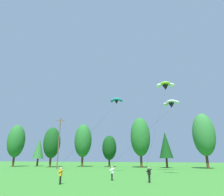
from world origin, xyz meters
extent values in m
cylinder|color=#472D19|center=(-38.37, 52.43, 1.59)|extent=(0.61, 0.61, 3.19)
ellipsoid|color=#236628|center=(-38.37, 52.43, 7.72)|extent=(5.23, 5.23, 9.98)
cylinder|color=#472D19|center=(-33.17, 57.13, 1.15)|extent=(0.53, 0.53, 2.31)
cone|color=#2D7033|center=(-33.17, 57.13, 5.59)|extent=(3.55, 3.55, 6.56)
cylinder|color=#472D19|center=(-25.43, 52.02, 1.43)|extent=(0.58, 0.58, 2.86)
ellipsoid|color=#144719|center=(-25.43, 52.02, 6.92)|extent=(4.88, 4.88, 8.94)
cylinder|color=#472D19|center=(-17.78, 57.31, 1.61)|extent=(0.62, 0.62, 3.22)
ellipsoid|color=#236628|center=(-17.78, 57.31, 7.81)|extent=(5.27, 5.27, 10.09)
cylinder|color=#472D19|center=(-9.40, 57.87, 1.14)|extent=(0.53, 0.53, 2.28)
ellipsoid|color=#0F3D14|center=(-9.40, 57.87, 5.53)|extent=(4.26, 4.26, 7.14)
cylinder|color=#472D19|center=(0.18, 56.57, 1.74)|extent=(0.64, 0.64, 3.48)
ellipsoid|color=#236628|center=(0.18, 56.57, 8.42)|extent=(5.54, 5.54, 10.88)
cylinder|color=#472D19|center=(7.02, 57.03, 1.25)|extent=(0.55, 0.55, 2.50)
cone|color=#0F3D14|center=(7.02, 57.03, 6.06)|extent=(3.71, 3.71, 7.11)
cylinder|color=#472D19|center=(16.92, 55.55, 1.76)|extent=(0.64, 0.64, 3.51)
ellipsoid|color=#2D7033|center=(16.92, 55.55, 8.51)|extent=(5.58, 5.58, 10.99)
cylinder|color=brown|center=(-18.49, 43.79, 6.16)|extent=(0.26, 0.26, 12.32)
cube|color=brown|center=(-18.49, 43.79, 11.72)|extent=(2.20, 0.14, 0.14)
cylinder|color=black|center=(-3.93, 19.01, 0.42)|extent=(0.15, 0.15, 0.84)
cylinder|color=black|center=(-3.96, 19.21, 0.42)|extent=(0.15, 0.15, 0.84)
cube|color=orange|center=(-3.94, 19.11, 1.14)|extent=(0.30, 0.41, 0.60)
sphere|color=tan|center=(-3.94, 19.11, 1.58)|extent=(0.22, 0.22, 0.22)
cylinder|color=orange|center=(-3.90, 18.87, 1.30)|extent=(0.53, 0.16, 0.35)
cylinder|color=orange|center=(-3.98, 19.35, 1.30)|extent=(0.53, 0.16, 0.35)
cylinder|color=black|center=(0.46, 23.88, 0.42)|extent=(0.18, 0.18, 0.84)
cylinder|color=black|center=(0.36, 24.05, 0.42)|extent=(0.18, 0.18, 0.84)
cube|color=white|center=(0.41, 23.96, 1.14)|extent=(0.40, 0.45, 0.60)
sphere|color=tan|center=(0.41, 23.96, 1.58)|extent=(0.22, 0.22, 0.22)
cylinder|color=white|center=(0.53, 23.76, 1.30)|extent=(0.50, 0.33, 0.35)
cylinder|color=white|center=(0.30, 24.17, 1.30)|extent=(0.50, 0.33, 0.35)
cylinder|color=black|center=(4.98, 22.92, 0.42)|extent=(0.17, 0.17, 0.84)
cylinder|color=black|center=(5.06, 23.11, 0.42)|extent=(0.17, 0.17, 0.84)
cube|color=black|center=(5.02, 23.01, 1.14)|extent=(0.37, 0.44, 0.60)
sphere|color=tan|center=(5.02, 23.01, 1.58)|extent=(0.22, 0.22, 0.22)
cylinder|color=black|center=(4.92, 22.79, 1.30)|extent=(0.52, 0.29, 0.35)
cylinder|color=black|center=(5.11, 23.23, 1.30)|extent=(0.52, 0.29, 0.35)
ellipsoid|color=teal|center=(-1.88, 36.09, 13.93)|extent=(1.51, 0.93, 0.76)
ellipsoid|color=#0F666B|center=(-0.97, 36.16, 13.67)|extent=(0.92, 0.76, 0.88)
ellipsoid|color=#0F666B|center=(-2.78, 36.02, 13.67)|extent=(0.87, 0.76, 0.88)
cone|color=black|center=(-1.88, 36.16, 13.37)|extent=(0.88, 0.88, 0.70)
cylinder|color=black|center=(-3.08, 27.61, 7.32)|extent=(2.42, 17.11, 11.41)
ellipsoid|color=white|center=(8.50, 33.60, 12.05)|extent=(2.05, 1.77, 0.73)
ellipsoid|color=silver|center=(9.47, 33.07, 11.74)|extent=(1.21, 1.12, 0.91)
ellipsoid|color=silver|center=(7.54, 34.14, 11.74)|extent=(1.23, 1.21, 0.91)
cone|color=black|center=(8.55, 33.69, 11.37)|extent=(1.35, 1.35, 0.85)
cylinder|color=black|center=(4.33, 28.74, 6.28)|extent=(8.45, 9.91, 9.34)
ellipsoid|color=#93D633|center=(7.94, 39.95, 17.81)|extent=(2.36, 1.66, 1.04)
ellipsoid|color=white|center=(9.31, 40.15, 17.42)|extent=(1.42, 1.31, 1.24)
ellipsoid|color=white|center=(6.58, 39.76, 17.42)|extent=(1.20, 1.29, 1.24)
cone|color=black|center=(7.93, 40.07, 16.96)|extent=(1.40, 1.40, 1.06)
cylinder|color=black|center=(6.31, 31.61, 9.02)|extent=(3.25, 16.93, 14.82)
camera|label=1|loc=(7.08, -1.14, 2.73)|focal=31.71mm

